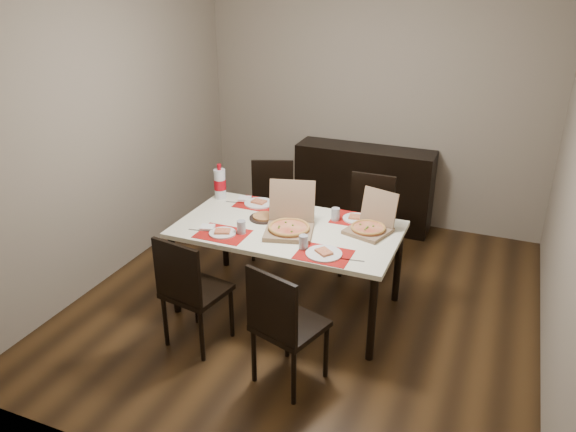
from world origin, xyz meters
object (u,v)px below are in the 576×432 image
(chair_near_left, at_px, (190,288))
(chair_far_right, at_px, (368,220))
(soda_bottle, at_px, (220,184))
(dip_bowl, at_px, (303,220))
(pizza_box_center, at_px, (290,225))
(chair_far_left, at_px, (272,204))
(chair_near_right, at_px, (283,323))
(dining_table, at_px, (288,235))
(sideboard, at_px, (364,187))

(chair_near_left, xyz_separation_m, chair_far_right, (0.91, 1.70, 0.00))
(chair_far_right, xyz_separation_m, soda_bottle, (-1.26, -0.55, 0.38))
(chair_near_left, bearing_deg, dip_bowl, 60.38)
(pizza_box_center, height_order, dip_bowl, pizza_box_center)
(chair_far_left, distance_m, chair_far_right, 1.00)
(chair_far_left, height_order, dip_bowl, chair_far_left)
(chair_near_right, xyz_separation_m, soda_bottle, (-1.17, 1.29, 0.38))
(chair_near_right, height_order, chair_far_right, same)
(dining_table, distance_m, soda_bottle, 0.91)
(dining_table, height_order, dip_bowl, dip_bowl)
(sideboard, relative_size, pizza_box_center, 3.04)
(sideboard, bearing_deg, pizza_box_center, -92.67)
(chair_near_right, relative_size, pizza_box_center, 1.88)
(sideboard, distance_m, dip_bowl, 1.77)
(chair_far_left, xyz_separation_m, pizza_box_center, (0.60, -1.00, 0.30))
(dip_bowl, xyz_separation_m, soda_bottle, (-0.89, 0.20, 0.12))
(dining_table, relative_size, chair_far_right, 1.94)
(pizza_box_center, bearing_deg, chair_far_right, 67.56)
(chair_near_right, height_order, pizza_box_center, pizza_box_center)
(dip_bowl, bearing_deg, pizza_box_center, -97.97)
(chair_far_right, bearing_deg, dip_bowl, -116.29)
(pizza_box_center, relative_size, dip_bowl, 4.47)
(dip_bowl, bearing_deg, soda_bottle, 167.09)
(dining_table, bearing_deg, chair_near_left, -120.25)
(chair_near_left, height_order, dip_bowl, chair_near_left)
(sideboard, relative_size, soda_bottle, 4.61)
(chair_far_right, bearing_deg, chair_near_right, -92.99)
(chair_far_right, relative_size, dip_bowl, 8.41)
(dip_bowl, height_order, soda_bottle, soda_bottle)
(chair_far_left, relative_size, soda_bottle, 2.86)
(chair_near_right, distance_m, dip_bowl, 1.15)
(chair_far_left, distance_m, pizza_box_center, 1.20)
(soda_bottle, bearing_deg, chair_near_right, -47.97)
(chair_near_left, xyz_separation_m, pizza_box_center, (0.51, 0.72, 0.30))
(dining_table, xyz_separation_m, chair_far_right, (0.45, 0.90, -0.17))
(chair_far_left, height_order, chair_far_right, same)
(chair_near_right, bearing_deg, sideboard, 94.34)
(chair_near_left, bearing_deg, sideboard, 77.46)
(dining_table, relative_size, chair_near_left, 1.94)
(pizza_box_center, xyz_separation_m, dip_bowl, (0.03, 0.22, -0.04))
(dining_table, height_order, chair_near_left, chair_near_left)
(sideboard, height_order, chair_near_right, chair_near_right)
(sideboard, height_order, pizza_box_center, pizza_box_center)
(chair_near_right, bearing_deg, soda_bottle, 132.03)
(chair_far_right, distance_m, soda_bottle, 1.43)
(sideboard, xyz_separation_m, dining_table, (-0.13, -1.90, 0.23))
(dining_table, xyz_separation_m, chair_far_left, (-0.55, 0.93, -0.17))
(dining_table, distance_m, chair_far_right, 1.02)
(chair_near_right, distance_m, soda_bottle, 1.78)
(dining_table, height_order, chair_far_right, chair_far_right)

